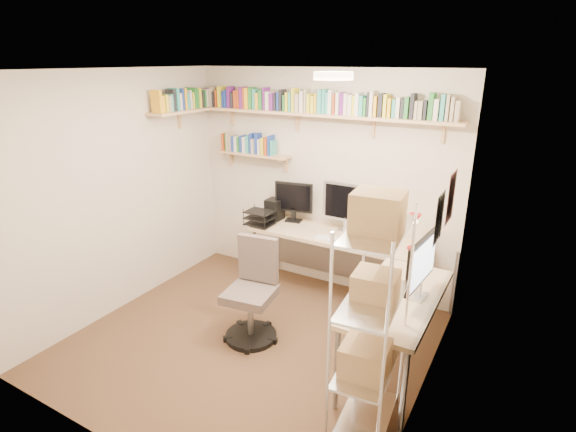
# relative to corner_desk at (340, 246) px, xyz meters

# --- Properties ---
(ground) EXTENTS (3.20, 3.20, 0.00)m
(ground) POSITION_rel_corner_desk_xyz_m (-0.49, -0.96, -0.75)
(ground) COLOR #422C1C
(ground) RESTS_ON ground
(room_shell) EXTENTS (3.24, 3.04, 2.52)m
(room_shell) POSITION_rel_corner_desk_xyz_m (-0.49, -0.96, 0.80)
(room_shell) COLOR beige
(room_shell) RESTS_ON ground
(wall_shelves) EXTENTS (3.12, 1.09, 0.80)m
(wall_shelves) POSITION_rel_corner_desk_xyz_m (-0.91, 0.34, 1.27)
(wall_shelves) COLOR tan
(wall_shelves) RESTS_ON ground
(corner_desk) EXTENTS (2.34, 1.98, 1.32)m
(corner_desk) POSITION_rel_corner_desk_xyz_m (0.00, 0.00, 0.00)
(corner_desk) COLOR beige
(corner_desk) RESTS_ON ground
(office_chair) EXTENTS (0.53, 0.53, 1.00)m
(office_chair) POSITION_rel_corner_desk_xyz_m (-0.52, -0.85, -0.33)
(office_chair) COLOR black
(office_chair) RESTS_ON ground
(wire_rack) EXTENTS (0.42, 0.76, 1.84)m
(wire_rack) POSITION_rel_corner_desk_xyz_m (0.87, -1.53, 0.37)
(wire_rack) COLOR silver
(wire_rack) RESTS_ON ground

